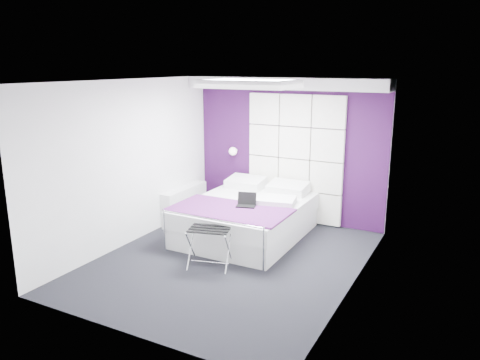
# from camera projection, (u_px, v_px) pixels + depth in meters

# --- Properties ---
(floor) EXTENTS (4.40, 4.40, 0.00)m
(floor) POSITION_uv_depth(u_px,v_px,m) (230.00, 260.00, 6.91)
(floor) COLOR black
(floor) RESTS_ON ground
(ceiling) EXTENTS (4.40, 4.40, 0.00)m
(ceiling) POSITION_uv_depth(u_px,v_px,m) (229.00, 81.00, 6.28)
(ceiling) COLOR white
(ceiling) RESTS_ON wall_back
(wall_back) EXTENTS (3.60, 0.00, 3.60)m
(wall_back) POSITION_uv_depth(u_px,v_px,m) (288.00, 150.00, 8.48)
(wall_back) COLOR white
(wall_back) RESTS_ON floor
(wall_left) EXTENTS (0.00, 4.40, 4.40)m
(wall_left) POSITION_uv_depth(u_px,v_px,m) (130.00, 163.00, 7.41)
(wall_left) COLOR white
(wall_left) RESTS_ON floor
(wall_right) EXTENTS (0.00, 4.40, 4.40)m
(wall_right) POSITION_uv_depth(u_px,v_px,m) (357.00, 191.00, 5.78)
(wall_right) COLOR white
(wall_right) RESTS_ON floor
(accent_wall) EXTENTS (3.58, 0.02, 2.58)m
(accent_wall) POSITION_uv_depth(u_px,v_px,m) (288.00, 150.00, 8.47)
(accent_wall) COLOR #310D39
(accent_wall) RESTS_ON wall_back
(soffit) EXTENTS (3.58, 0.50, 0.20)m
(soffit) POSITION_uv_depth(u_px,v_px,m) (285.00, 83.00, 7.98)
(soffit) COLOR white
(soffit) RESTS_ON wall_back
(headboard) EXTENTS (1.80, 0.08, 2.30)m
(headboard) POSITION_uv_depth(u_px,v_px,m) (295.00, 159.00, 8.39)
(headboard) COLOR silver
(headboard) RESTS_ON wall_back
(skylight) EXTENTS (1.36, 0.86, 0.12)m
(skylight) POSITION_uv_depth(u_px,v_px,m) (249.00, 83.00, 6.80)
(skylight) COLOR white
(skylight) RESTS_ON ceiling
(wall_lamp) EXTENTS (0.15, 0.15, 0.15)m
(wall_lamp) POSITION_uv_depth(u_px,v_px,m) (234.00, 151.00, 8.85)
(wall_lamp) COLOR white
(wall_lamp) RESTS_ON wall_back
(radiator) EXTENTS (0.22, 1.20, 0.60)m
(radiator) POSITION_uv_depth(u_px,v_px,m) (184.00, 203.00, 8.71)
(radiator) COLOR white
(radiator) RESTS_ON floor
(bed) EXTENTS (1.85, 2.24, 0.78)m
(bed) POSITION_uv_depth(u_px,v_px,m) (246.00, 217.00, 7.82)
(bed) COLOR white
(bed) RESTS_ON floor
(nightstand) EXTENTS (0.44, 0.34, 0.05)m
(nightstand) POSITION_uv_depth(u_px,v_px,m) (238.00, 187.00, 8.93)
(nightstand) COLOR white
(nightstand) RESTS_ON wall_back
(luggage_rack) EXTENTS (0.58, 0.43, 0.57)m
(luggage_rack) POSITION_uv_depth(u_px,v_px,m) (210.00, 248.00, 6.65)
(luggage_rack) COLOR silver
(luggage_rack) RESTS_ON floor
(laptop) EXTENTS (0.30, 0.21, 0.22)m
(laptop) POSITION_uv_depth(u_px,v_px,m) (247.00, 203.00, 7.41)
(laptop) COLOR black
(laptop) RESTS_ON bed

